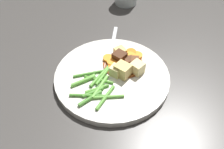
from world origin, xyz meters
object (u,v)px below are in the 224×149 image
(carrot_slice_2, at_px, (131,53))
(carrot_slice_3, at_px, (121,64))
(potato_chunk_0, at_px, (137,68))
(potato_chunk_2, at_px, (123,70))
(carrot_slice_4, at_px, (136,55))
(meat_chunk_1, at_px, (129,61))
(carrot_slice_6, at_px, (115,67))
(potato_chunk_1, at_px, (116,71))
(meat_chunk_0, at_px, (135,61))
(fork, at_px, (112,47))
(carrot_slice_7, at_px, (120,68))
(dinner_plate, at_px, (112,77))
(carrot_slice_1, at_px, (129,57))
(carrot_slice_0, at_px, (108,59))
(carrot_slice_5, at_px, (113,62))
(potato_chunk_3, at_px, (120,52))
(meat_chunk_2, at_px, (120,57))

(carrot_slice_2, bearing_deg, carrot_slice_3, -167.60)
(potato_chunk_0, height_order, potato_chunk_2, potato_chunk_2)
(carrot_slice_4, xyz_separation_m, meat_chunk_1, (-0.03, -0.00, 0.00))
(carrot_slice_3, distance_m, carrot_slice_6, 0.02)
(carrot_slice_4, height_order, potato_chunk_1, potato_chunk_1)
(potato_chunk_2, xyz_separation_m, meat_chunk_0, (0.05, 0.01, -0.01))
(meat_chunk_0, xyz_separation_m, fork, (0.00, 0.09, -0.01))
(carrot_slice_6, bearing_deg, potato_chunk_2, -96.62)
(carrot_slice_2, relative_size, carrot_slice_7, 1.03)
(dinner_plate, relative_size, meat_chunk_1, 11.48)
(carrot_slice_1, distance_m, carrot_slice_7, 0.05)
(meat_chunk_1, bearing_deg, carrot_slice_0, 123.70)
(dinner_plate, height_order, carrot_slice_4, carrot_slice_4)
(carrot_slice_0, distance_m, potato_chunk_0, 0.08)
(dinner_plate, height_order, carrot_slice_5, carrot_slice_5)
(fork, bearing_deg, carrot_slice_6, -129.00)
(potato_chunk_3, bearing_deg, carrot_slice_6, -151.52)
(potato_chunk_0, bearing_deg, carrot_slice_0, 103.95)
(carrot_slice_2, bearing_deg, fork, 108.44)
(carrot_slice_1, bearing_deg, meat_chunk_0, -100.25)
(carrot_slice_2, height_order, potato_chunk_0, potato_chunk_0)
(carrot_slice_0, bearing_deg, carrot_slice_7, -97.62)
(carrot_slice_7, xyz_separation_m, potato_chunk_2, (-0.01, -0.02, 0.01))
(potato_chunk_3, height_order, meat_chunk_2, same)
(carrot_slice_3, relative_size, carrot_slice_4, 1.25)
(carrot_slice_7, distance_m, meat_chunk_0, 0.05)
(carrot_slice_5, bearing_deg, potato_chunk_0, -72.44)
(carrot_slice_4, xyz_separation_m, potato_chunk_1, (-0.08, -0.01, 0.01))
(carrot_slice_3, xyz_separation_m, potato_chunk_1, (-0.03, -0.01, 0.01))
(carrot_slice_2, distance_m, carrot_slice_5, 0.06)
(carrot_slice_4, relative_size, carrot_slice_7, 1.07)
(carrot_slice_4, height_order, fork, carrot_slice_4)
(carrot_slice_2, relative_size, carrot_slice_6, 0.83)
(carrot_slice_3, xyz_separation_m, carrot_slice_4, (0.05, -0.00, -0.00))
(carrot_slice_2, height_order, carrot_slice_6, carrot_slice_2)
(potato_chunk_0, height_order, meat_chunk_0, potato_chunk_0)
(potato_chunk_2, relative_size, potato_chunk_3, 1.27)
(carrot_slice_3, height_order, meat_chunk_1, meat_chunk_1)
(potato_chunk_0, relative_size, potato_chunk_1, 1.17)
(carrot_slice_5, relative_size, potato_chunk_2, 0.97)
(potato_chunk_2, xyz_separation_m, potato_chunk_3, (0.05, 0.05, -0.00))
(carrot_slice_6, bearing_deg, meat_chunk_0, -27.77)
(carrot_slice_4, bearing_deg, potato_chunk_0, -135.78)
(carrot_slice_1, height_order, meat_chunk_1, meat_chunk_1)
(carrot_slice_5, xyz_separation_m, meat_chunk_2, (0.02, -0.00, 0.01))
(potato_chunk_2, bearing_deg, potato_chunk_1, 127.80)
(meat_chunk_2, bearing_deg, meat_chunk_0, -62.24)
(carrot_slice_4, height_order, carrot_slice_6, carrot_slice_4)
(carrot_slice_6, height_order, potato_chunk_2, potato_chunk_2)
(carrot_slice_5, height_order, carrot_slice_6, carrot_slice_5)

